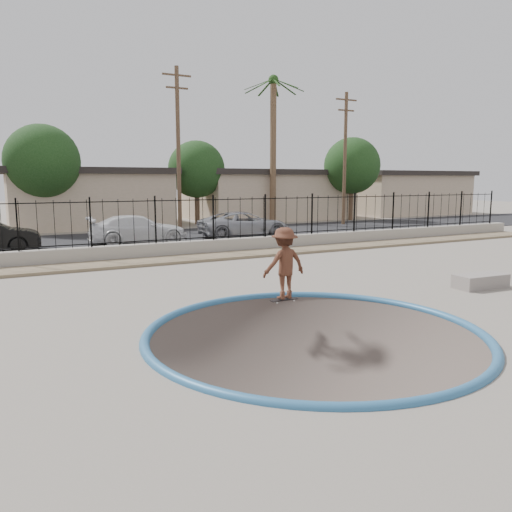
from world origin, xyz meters
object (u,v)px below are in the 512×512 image
object	(u,v)px
skater	(284,267)
skateboard	(284,300)
concrete_ledge	(481,281)
car_d	(245,224)
car_c	(138,229)

from	to	relation	value
skater	skateboard	distance (m)	0.87
skater	concrete_ledge	bearing A→B (deg)	167.28
skater	skateboard	world-z (taller)	skater
skateboard	skater	bearing A→B (deg)	-147.40
skateboard	concrete_ledge	bearing A→B (deg)	-12.30
skater	concrete_ledge	world-z (taller)	skater
skater	car_d	size ratio (longest dim) A/B	0.37
concrete_ledge	car_d	size ratio (longest dim) A/B	0.32
car_c	skater	bearing A→B (deg)	-174.68
skateboard	car_d	distance (m)	14.49
skater	car_d	world-z (taller)	skater
car_c	car_d	bearing A→B (deg)	-86.11
skateboard	car_c	bearing A→B (deg)	90.33
car_c	car_d	size ratio (longest dim) A/B	0.95
skater	car_d	xyz separation A→B (m)	(5.47, 13.40, -0.19)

